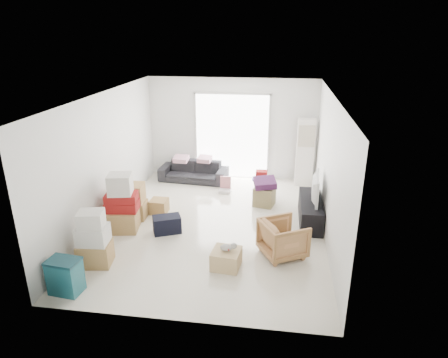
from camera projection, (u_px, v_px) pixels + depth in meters
room_shell at (214, 164)px, 7.94m from camera, size 4.98×6.48×3.18m
sliding_door at (232, 133)px, 10.73m from camera, size 2.10×0.04×2.33m
ac_tower at (305, 153)px, 10.30m from camera, size 0.45×0.30×1.75m
tv_console at (310, 211)px, 8.47m from camera, size 0.45×1.49×0.50m
television at (311, 197)px, 8.36m from camera, size 0.62×1.01×0.13m
sofa at (193, 168)px, 10.73m from camera, size 1.85×0.68×0.71m
pillow_left at (181, 153)px, 10.59m from camera, size 0.40×0.33×0.12m
pillow_right at (205, 153)px, 10.58m from camera, size 0.39×0.33×0.12m
armchair at (283, 237)px, 7.15m from camera, size 0.94×0.96×0.75m
storage_bins at (65, 276)px, 6.16m from camera, size 0.53×0.40×0.57m
box_stack_a at (94, 241)px, 6.85m from camera, size 0.61×0.53×1.00m
box_stack_b at (122, 206)px, 8.04m from camera, size 0.69×0.68×1.20m
box_stack_c at (134, 202)px, 8.59m from camera, size 0.54×0.48×0.78m
loose_box at (159, 206)px, 8.91m from camera, size 0.39×0.39×0.31m
duffel_bag at (167, 224)px, 8.03m from camera, size 0.63×0.52×0.35m
ottoman at (264, 196)px, 9.28m from camera, size 0.54×0.54×0.44m
blanket at (265, 184)px, 9.17m from camera, size 0.57×0.57×0.14m
kids_table at (261, 178)px, 9.85m from camera, size 0.47×0.47×0.60m
toy_walker at (225, 188)px, 10.07m from camera, size 0.30×0.27×0.39m
wood_crate at (226, 259)px, 6.86m from camera, size 0.52×0.52×0.32m
plush_bunny at (228, 247)px, 6.79m from camera, size 0.29×0.16×0.14m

